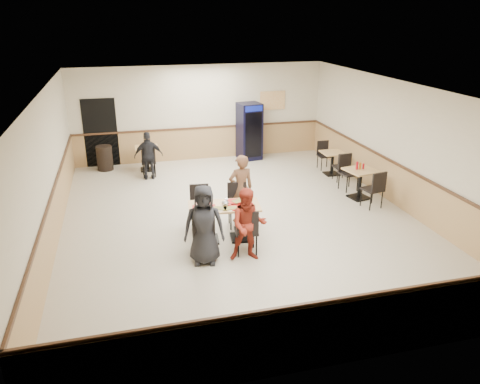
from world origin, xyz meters
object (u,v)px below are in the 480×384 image
object	(u,v)px
diner_woman_left	(204,225)
diner_woman_right	(248,225)
back_table	(147,155)
side_table_near	(360,179)
diner_man_opposite	(241,189)
pepsi_cooler	(249,131)
trash_bin	(105,158)
side_table_far	(332,160)
lone_diner	(149,156)
main_table	(224,217)

from	to	relation	value
diner_woman_left	diner_woman_right	distance (m)	0.84
back_table	side_table_near	bearing A→B (deg)	-35.93
diner_man_opposite	pepsi_cooler	size ratio (longest dim) A/B	0.87
pepsi_cooler	trash_bin	bearing A→B (deg)	173.08
side_table_far	diner_woman_left	bearing A→B (deg)	-137.69
lone_diner	pepsi_cooler	bearing A→B (deg)	-159.02
lone_diner	trash_bin	size ratio (longest dim) A/B	1.84
lone_diner	main_table	bearing A→B (deg)	106.69
diner_man_opposite	trash_bin	distance (m)	5.58
diner_woman_right	diner_man_opposite	world-z (taller)	diner_man_opposite
diner_man_opposite	lone_diner	size ratio (longest dim) A/B	1.15
side_table_far	pepsi_cooler	size ratio (longest dim) A/B	0.38
diner_woman_right	main_table	bearing A→B (deg)	114.83
diner_woman_left	trash_bin	size ratio (longest dim) A/B	2.09
diner_man_opposite	diner_woman_right	bearing A→B (deg)	74.06
back_table	pepsi_cooler	size ratio (longest dim) A/B	0.40
lone_diner	trash_bin	distance (m)	1.74
side_table_near	pepsi_cooler	bearing A→B (deg)	113.69
side_table_far	pepsi_cooler	distance (m)	2.94
trash_bin	diner_woman_right	bearing A→B (deg)	-66.92
main_table	diner_woman_right	world-z (taller)	diner_woman_right
diner_woman_right	lone_diner	xyz separation A→B (m)	(-1.48, 5.24, -0.04)
side_table_far	trash_bin	xyz separation A→B (m)	(-6.49, 2.14, -0.08)
main_table	pepsi_cooler	distance (m)	5.92
side_table_far	main_table	bearing A→B (deg)	-140.16
diner_man_opposite	back_table	distance (m)	4.68
lone_diner	back_table	distance (m)	0.85
main_table	diner_woman_right	bearing A→B (deg)	-67.62
diner_man_opposite	back_table	size ratio (longest dim) A/B	2.18
back_table	pepsi_cooler	world-z (taller)	pepsi_cooler
diner_woman_left	side_table_near	bearing A→B (deg)	38.83
pepsi_cooler	diner_man_opposite	bearing A→B (deg)	-115.31
diner_woman_left	pepsi_cooler	distance (m)	6.89
pepsi_cooler	side_table_far	bearing A→B (deg)	-55.99
main_table	diner_woman_left	xyz separation A→B (m)	(-0.57, -0.83, 0.26)
diner_woman_left	trash_bin	xyz separation A→B (m)	(-1.90, 6.31, -0.41)
diner_woman_left	side_table_far	bearing A→B (deg)	54.25
back_table	trash_bin	bearing A→B (deg)	164.36
side_table_far	back_table	bearing A→B (deg)	161.17
diner_woman_left	diner_woman_right	bearing A→B (deg)	5.09
diner_man_opposite	side_table_near	xyz separation A→B (m)	(3.31, 0.61, -0.28)
lone_diner	pepsi_cooler	size ratio (longest dim) A/B	0.76
pepsi_cooler	side_table_near	bearing A→B (deg)	-73.77
diner_woman_left	side_table_far	xyz separation A→B (m)	(4.59, 4.18, -0.33)
main_table	back_table	world-z (taller)	main_table
diner_man_opposite	trash_bin	bearing A→B (deg)	-62.52
diner_man_opposite	diner_woman_left	bearing A→B (deg)	49.53
side_table_near	back_table	size ratio (longest dim) A/B	1.17
lone_diner	back_table	bearing A→B (deg)	-89.16
diner_woman_right	trash_bin	xyz separation A→B (m)	(-2.73, 6.41, -0.35)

